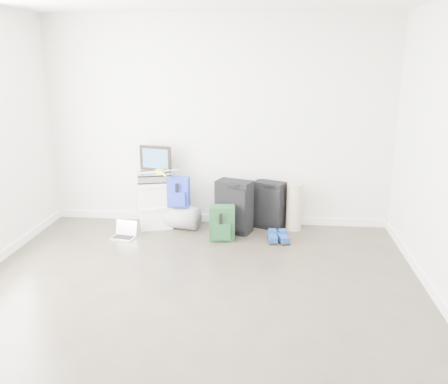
# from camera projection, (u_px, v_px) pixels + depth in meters

# --- Properties ---
(ground) EXTENTS (5.00, 5.00, 0.00)m
(ground) POSITION_uv_depth(u_px,v_px,m) (186.00, 318.00, 4.09)
(ground) COLOR #372E28
(ground) RESTS_ON ground
(room_envelope) EXTENTS (4.52, 5.02, 2.71)m
(room_envelope) POSITION_uv_depth(u_px,v_px,m) (181.00, 118.00, 3.63)
(room_envelope) COLOR silver
(room_envelope) RESTS_ON ground
(boxes_stack) EXTENTS (0.52, 0.47, 0.62)m
(boxes_stack) POSITION_uv_depth(u_px,v_px,m) (155.00, 204.00, 6.21)
(boxes_stack) COLOR silver
(boxes_stack) RESTS_ON ground
(briefcase) EXTENTS (0.48, 0.40, 0.12)m
(briefcase) POSITION_uv_depth(u_px,v_px,m) (154.00, 177.00, 6.11)
(briefcase) COLOR #B2B2B7
(briefcase) RESTS_ON boxes_stack
(painting) EXTENTS (0.43, 0.13, 0.33)m
(painting) POSITION_uv_depth(u_px,v_px,m) (155.00, 158.00, 6.14)
(painting) COLOR black
(painting) RESTS_ON briefcase
(drone) EXTENTS (0.46, 0.46, 0.05)m
(drone) POSITION_uv_depth(u_px,v_px,m) (160.00, 171.00, 6.06)
(drone) COLOR gold
(drone) RESTS_ON briefcase
(duffel_bag) EXTENTS (0.55, 0.41, 0.31)m
(duffel_bag) POSITION_uv_depth(u_px,v_px,m) (180.00, 217.00, 6.20)
(duffel_bag) COLOR gray
(duffel_bag) RESTS_ON ground
(blue_backpack) EXTENTS (0.28, 0.20, 0.38)m
(blue_backpack) POSITION_uv_depth(u_px,v_px,m) (179.00, 193.00, 6.07)
(blue_backpack) COLOR #1B32B4
(blue_backpack) RESTS_ON duffel_bag
(large_suitcase) EXTENTS (0.49, 0.40, 0.68)m
(large_suitcase) POSITION_uv_depth(u_px,v_px,m) (234.00, 207.00, 6.01)
(large_suitcase) COLOR black
(large_suitcase) RESTS_ON ground
(green_backpack) EXTENTS (0.32, 0.25, 0.43)m
(green_backpack) POSITION_uv_depth(u_px,v_px,m) (222.00, 224.00, 5.78)
(green_backpack) COLOR #13361B
(green_backpack) RESTS_ON ground
(carry_on) EXTENTS (0.45, 0.39, 0.62)m
(carry_on) POSITION_uv_depth(u_px,v_px,m) (269.00, 205.00, 6.17)
(carry_on) COLOR black
(carry_on) RESTS_ON ground
(shoes) EXTENTS (0.28, 0.29, 0.09)m
(shoes) POSITION_uv_depth(u_px,v_px,m) (277.00, 238.00, 5.77)
(shoes) COLOR black
(shoes) RESTS_ON ground
(rolled_rug) EXTENTS (0.20, 0.20, 0.61)m
(rolled_rug) POSITION_uv_depth(u_px,v_px,m) (294.00, 207.00, 6.11)
(rolled_rug) COLOR tan
(rolled_rug) RESTS_ON ground
(laptop) EXTENTS (0.31, 0.25, 0.20)m
(laptop) POSITION_uv_depth(u_px,v_px,m) (125.00, 233.00, 5.91)
(laptop) COLOR silver
(laptop) RESTS_ON ground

